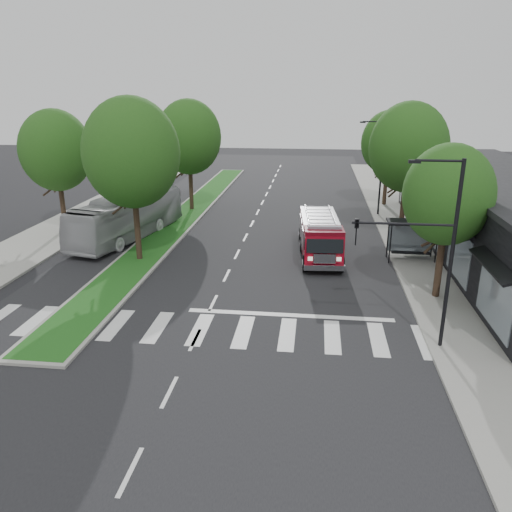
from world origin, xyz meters
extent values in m
plane|color=black|center=(0.00, 0.00, 0.00)|extent=(140.00, 140.00, 0.00)
cube|color=gray|center=(12.50, 10.00, 0.07)|extent=(5.00, 80.00, 0.15)
cube|color=gray|center=(-14.50, 10.00, 0.07)|extent=(5.00, 80.00, 0.15)
cube|color=gray|center=(-6.00, 18.00, 0.07)|extent=(3.00, 50.00, 0.14)
cube|color=#164F18|center=(-6.00, 18.00, 0.14)|extent=(2.60, 49.50, 0.02)
cube|color=black|center=(17.00, 10.00, 2.50)|extent=(8.00, 30.00, 5.00)
cylinder|color=black|center=(9.80, 7.40, 1.25)|extent=(0.08, 0.08, 2.50)
cylinder|color=black|center=(12.60, 7.40, 1.25)|extent=(0.08, 0.08, 2.50)
cylinder|color=black|center=(9.80, 8.60, 1.25)|extent=(0.08, 0.08, 2.50)
cylinder|color=black|center=(12.60, 8.60, 1.25)|extent=(0.08, 0.08, 2.50)
cube|color=black|center=(11.20, 8.00, 2.55)|extent=(3.20, 1.60, 0.12)
cube|color=#8C99A5|center=(11.20, 8.70, 1.30)|extent=(2.80, 0.04, 1.80)
cube|color=black|center=(11.20, 8.00, 0.55)|extent=(2.40, 0.40, 0.08)
cylinder|color=black|center=(11.50, 2.00, 1.87)|extent=(0.36, 0.36, 3.74)
ellipsoid|color=#103C11|center=(11.50, 2.00, 5.53)|extent=(4.40, 4.40, 5.06)
cylinder|color=black|center=(11.50, 14.00, 2.20)|extent=(0.36, 0.36, 4.40)
ellipsoid|color=#103C11|center=(11.50, 14.00, 6.50)|extent=(5.60, 5.60, 6.44)
cylinder|color=black|center=(11.50, 24.00, 1.98)|extent=(0.36, 0.36, 3.96)
ellipsoid|color=#103C11|center=(11.50, 24.00, 5.85)|extent=(5.00, 5.00, 5.75)
cylinder|color=black|center=(-6.00, 6.00, 2.31)|extent=(0.36, 0.36, 4.62)
ellipsoid|color=#103C11|center=(-6.00, 6.00, 6.83)|extent=(5.80, 5.80, 6.67)
cylinder|color=black|center=(-6.00, 20.00, 2.20)|extent=(0.36, 0.36, 4.40)
ellipsoid|color=#103C11|center=(-6.00, 20.00, 6.50)|extent=(5.60, 5.60, 6.44)
cylinder|color=black|center=(-14.00, 12.00, 2.09)|extent=(0.36, 0.36, 4.18)
ellipsoid|color=#103C11|center=(-14.00, 12.00, 6.17)|extent=(5.20, 5.20, 5.98)
cylinder|color=black|center=(10.50, -3.50, 4.00)|extent=(0.16, 0.16, 8.00)
cylinder|color=black|center=(9.60, -3.50, 7.90)|extent=(1.80, 0.10, 0.10)
cube|color=black|center=(8.70, -3.50, 7.85)|extent=(0.45, 0.20, 0.12)
cylinder|color=black|center=(8.50, -3.50, 5.40)|extent=(4.00, 0.10, 0.10)
imported|color=black|center=(6.70, -3.50, 5.00)|extent=(0.18, 0.22, 1.10)
cylinder|color=black|center=(10.50, 20.00, 4.00)|extent=(0.16, 0.16, 8.00)
cylinder|color=black|center=(9.60, 20.00, 7.90)|extent=(1.80, 0.10, 0.10)
cube|color=black|center=(8.70, 20.00, 7.85)|extent=(0.45, 0.20, 0.12)
cube|color=#5F050F|center=(5.42, 8.47, 0.46)|extent=(2.87, 7.91, 0.23)
cube|color=maroon|center=(5.37, 9.21, 1.43)|extent=(2.73, 6.07, 1.85)
cube|color=maroon|center=(5.63, 5.61, 1.43)|extent=(2.42, 1.83, 1.94)
cube|color=#B2B2B7|center=(5.37, 9.21, 2.40)|extent=(2.73, 6.07, 0.11)
cylinder|color=#B2B2B7|center=(4.54, 9.15, 2.59)|extent=(0.49, 5.54, 0.09)
cylinder|color=#B2B2B7|center=(6.20, 9.27, 2.59)|extent=(0.49, 5.54, 0.09)
cube|color=silver|center=(5.70, 4.55, 0.55)|extent=(2.42, 0.50, 0.32)
cube|color=#8C99A5|center=(5.63, 5.61, 2.68)|extent=(2.05, 0.47, 0.17)
cylinder|color=black|center=(4.59, 5.26, 0.51)|extent=(0.40, 1.04, 1.02)
cylinder|color=black|center=(6.71, 5.42, 0.51)|extent=(0.40, 1.04, 1.02)
cylinder|color=black|center=(4.31, 9.13, 0.51)|extent=(0.40, 1.04, 1.02)
cylinder|color=black|center=(6.43, 9.29, 0.51)|extent=(0.40, 1.04, 1.02)
cylinder|color=black|center=(4.15, 11.34, 0.51)|extent=(0.40, 1.04, 1.02)
cylinder|color=black|center=(6.27, 11.50, 0.51)|extent=(0.40, 1.04, 1.02)
imported|color=#ADADB1|center=(-8.50, 10.91, 1.61)|extent=(5.24, 11.87, 3.22)
camera|label=1|loc=(4.97, -23.12, 10.48)|focal=35.00mm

